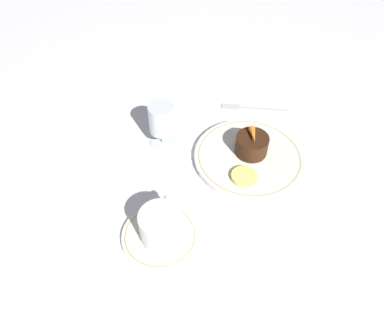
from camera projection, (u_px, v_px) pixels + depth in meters
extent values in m
plane|color=white|center=(230.00, 169.00, 0.89)|extent=(3.00, 3.00, 0.00)
cylinder|color=white|center=(249.00, 157.00, 0.91)|extent=(0.27, 0.27, 0.01)
torus|color=tan|center=(249.00, 156.00, 0.90)|extent=(0.25, 0.25, 0.00)
cylinder|color=white|center=(160.00, 236.00, 0.76)|extent=(0.16, 0.16, 0.01)
torus|color=tan|center=(160.00, 235.00, 0.76)|extent=(0.15, 0.15, 0.00)
cylinder|color=white|center=(161.00, 226.00, 0.74)|extent=(0.09, 0.09, 0.07)
cylinder|color=brown|center=(161.00, 224.00, 0.73)|extent=(0.07, 0.07, 0.05)
torus|color=white|center=(165.00, 203.00, 0.77)|extent=(0.03, 0.01, 0.04)
cube|color=silver|center=(176.00, 219.00, 0.78)|extent=(0.03, 0.09, 0.00)
ellipsoid|color=silver|center=(153.00, 210.00, 0.80)|extent=(0.02, 0.03, 0.00)
cylinder|color=silver|center=(163.00, 142.00, 0.95)|extent=(0.07, 0.07, 0.01)
cylinder|color=silver|center=(163.00, 136.00, 0.94)|extent=(0.01, 0.01, 0.04)
cylinder|color=silver|center=(162.00, 119.00, 0.90)|extent=(0.06, 0.06, 0.07)
cylinder|color=#5B0F1E|center=(162.00, 123.00, 0.91)|extent=(0.05, 0.05, 0.04)
cube|color=silver|center=(264.00, 109.00, 1.04)|extent=(0.01, 0.13, 0.01)
cube|color=silver|center=(231.00, 106.00, 1.05)|extent=(0.02, 0.05, 0.01)
cylinder|color=#381E0F|center=(252.00, 145.00, 0.89)|extent=(0.08, 0.08, 0.05)
cone|color=orange|center=(253.00, 135.00, 0.87)|extent=(0.05, 0.02, 0.02)
cylinder|color=#EFE075|center=(244.00, 177.00, 0.85)|extent=(0.06, 0.06, 0.01)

